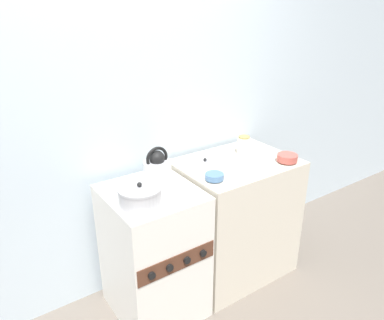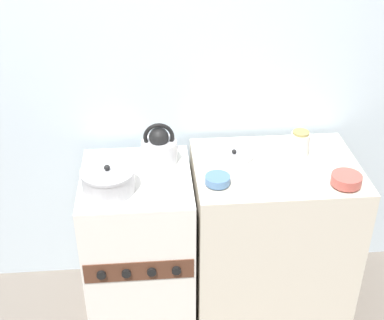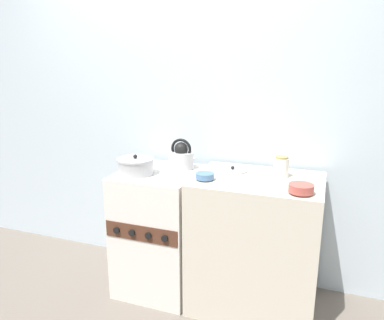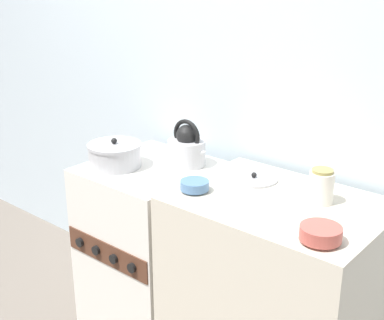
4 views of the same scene
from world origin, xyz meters
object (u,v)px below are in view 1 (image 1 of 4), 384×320
kettle (158,167)px  loose_pot_lid (205,162)px  cooking_pot (140,196)px  storage_jar (244,145)px  enamel_bowl (287,158)px  stove (154,253)px  small_ceramic_bowl (214,176)px

kettle → loose_pot_lid: 0.38m
cooking_pot → kettle: bearing=43.4°
storage_jar → loose_pot_lid: bearing=174.9°
cooking_pot → enamel_bowl: (1.10, -0.08, -0.00)m
stove → cooking_pot: cooking_pot is taller
kettle → enamel_bowl: 0.91m
enamel_bowl → loose_pot_lid: enamel_bowl is taller
enamel_bowl → loose_pot_lid: 0.57m
small_ceramic_bowl → storage_jar: storage_jar is taller
small_ceramic_bowl → storage_jar: 0.50m
stove → enamel_bowl: (0.98, -0.19, 0.50)m
kettle → loose_pot_lid: bearing=0.1°
storage_jar → enamel_bowl: bearing=-62.8°
enamel_bowl → storage_jar: (-0.15, 0.29, 0.03)m
small_ceramic_bowl → stove: bearing=161.5°
loose_pot_lid → cooking_pot: bearing=-159.5°
stove → storage_jar: bearing=6.9°
enamel_bowl → loose_pot_lid: (-0.48, 0.32, -0.03)m
storage_jar → cooking_pot: bearing=-167.9°
stove → kettle: kettle is taller
stove → enamel_bowl: bearing=-10.9°
kettle → enamel_bowl: bearing=-20.4°
loose_pot_lid → storage_jar: bearing=-5.1°
stove → kettle: (0.12, 0.13, 0.53)m
small_ceramic_bowl → cooking_pot: bearing=177.1°
enamel_bowl → small_ceramic_bowl: enamel_bowl is taller
kettle → small_ceramic_bowl: 0.37m
small_ceramic_bowl → loose_pot_lid: bearing=65.6°
cooking_pot → storage_jar: bearing=12.1°
stove → enamel_bowl: size_ratio=6.31×
cooking_pot → small_ceramic_bowl: size_ratio=2.12×
stove → enamel_bowl: enamel_bowl is taller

